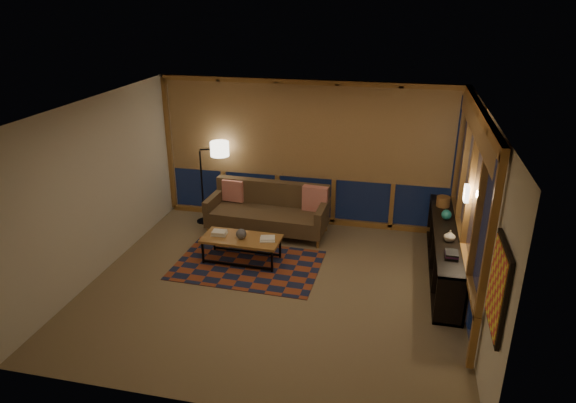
% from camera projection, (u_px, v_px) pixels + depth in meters
% --- Properties ---
extents(floor, '(5.50, 5.00, 0.01)m').
position_uv_depth(floor, '(274.00, 286.00, 7.73)').
color(floor, '#97835A').
rests_on(floor, ground).
extents(ceiling, '(5.50, 5.00, 0.01)m').
position_uv_depth(ceiling, '(272.00, 108.00, 6.71)').
color(ceiling, white).
rests_on(ceiling, walls).
extents(walls, '(5.51, 5.01, 2.70)m').
position_uv_depth(walls, '(273.00, 203.00, 7.22)').
color(walls, beige).
rests_on(walls, floor).
extents(window_wall_back, '(5.30, 0.16, 2.60)m').
position_uv_depth(window_wall_back, '(306.00, 154.00, 9.42)').
color(window_wall_back, '#9A6426').
rests_on(window_wall_back, walls).
extents(window_wall_right, '(0.16, 3.70, 2.60)m').
position_uv_depth(window_wall_right, '(468.00, 203.00, 7.22)').
color(window_wall_right, '#9A6426').
rests_on(window_wall_right, walls).
extents(wall_art, '(0.06, 0.74, 0.94)m').
position_uv_depth(wall_art, '(497.00, 288.00, 4.96)').
color(wall_art, red).
rests_on(wall_art, walls).
extents(wall_sconce, '(0.12, 0.18, 0.22)m').
position_uv_depth(wall_sconce, '(466.00, 193.00, 7.02)').
color(wall_sconce, white).
rests_on(wall_sconce, walls).
extents(sofa, '(2.18, 0.96, 0.88)m').
position_uv_depth(sofa, '(267.00, 210.00, 9.29)').
color(sofa, brown).
rests_on(sofa, floor).
extents(pillow_left, '(0.42, 0.17, 0.40)m').
position_uv_depth(pillow_left, '(233.00, 192.00, 9.61)').
color(pillow_left, red).
rests_on(pillow_left, sofa).
extents(pillow_right, '(0.48, 0.20, 0.46)m').
position_uv_depth(pillow_right, '(315.00, 198.00, 9.21)').
color(pillow_right, red).
rests_on(pillow_right, sofa).
extents(area_rug, '(2.35, 1.60, 0.01)m').
position_uv_depth(area_rug, '(248.00, 265.00, 8.31)').
color(area_rug, brown).
rests_on(area_rug, floor).
extents(coffee_table, '(1.29, 0.62, 0.42)m').
position_uv_depth(coffee_table, '(242.00, 249.00, 8.37)').
color(coffee_table, '#9A6426').
rests_on(coffee_table, floor).
extents(book_stack_a, '(0.25, 0.21, 0.07)m').
position_uv_depth(book_stack_a, '(219.00, 233.00, 8.38)').
color(book_stack_a, white).
rests_on(book_stack_a, coffee_table).
extents(book_stack_b, '(0.27, 0.23, 0.05)m').
position_uv_depth(book_stack_b, '(267.00, 239.00, 8.20)').
color(book_stack_b, white).
rests_on(book_stack_b, coffee_table).
extents(ceramic_pot, '(0.20, 0.20, 0.17)m').
position_uv_depth(ceramic_pot, '(241.00, 234.00, 8.24)').
color(ceramic_pot, '#292A31').
rests_on(ceramic_pot, coffee_table).
extents(floor_lamp, '(0.62, 0.51, 1.58)m').
position_uv_depth(floor_lamp, '(202.00, 183.00, 9.62)').
color(floor_lamp, black).
rests_on(floor_lamp, floor).
extents(bookshelf, '(0.40, 2.97, 0.74)m').
position_uv_depth(bookshelf, '(444.00, 251.00, 7.98)').
color(bookshelf, black).
rests_on(bookshelf, floor).
extents(basket, '(0.23, 0.23, 0.17)m').
position_uv_depth(basket, '(443.00, 201.00, 8.66)').
color(basket, brown).
rests_on(basket, bookshelf).
extents(teal_bowl, '(0.18, 0.18, 0.16)m').
position_uv_depth(teal_bowl, '(446.00, 215.00, 8.16)').
color(teal_bowl, '#1C6A63').
rests_on(teal_bowl, bookshelf).
extents(vase, '(0.20, 0.20, 0.17)m').
position_uv_depth(vase, '(450.00, 236.00, 7.44)').
color(vase, '#B6A88B').
rests_on(vase, bookshelf).
extents(shelf_book_stack, '(0.18, 0.24, 0.07)m').
position_uv_depth(shelf_book_stack, '(452.00, 255.00, 7.01)').
color(shelf_book_stack, white).
rests_on(shelf_book_stack, bookshelf).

